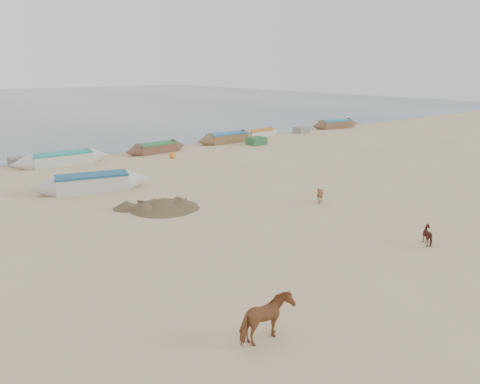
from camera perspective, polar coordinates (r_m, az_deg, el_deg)
name	(u,v)px	position (r m, az deg, el deg)	size (l,w,h in m)	color
ground	(302,237)	(18.84, 7.56, -5.43)	(140.00, 140.00, 0.00)	tan
cow_adult	(266,319)	(11.81, 3.21, -15.21)	(0.65, 1.44, 1.21)	brown
calf_front	(320,195)	(23.33, 9.69, -0.37)	(0.70, 0.79, 0.87)	brown
calf_right	(430,235)	(19.22, 22.14, -4.91)	(0.71, 0.61, 0.72)	#56241B
near_canoe	(92,183)	(26.55, -17.63, 1.09)	(6.41, 1.32, 0.93)	beige
debris_pile	(164,203)	(22.61, -9.27, -1.33)	(3.32, 3.32, 0.50)	brown
waterline_canoes	(124,150)	(36.64, -13.95, 4.99)	(58.83, 3.94, 0.88)	brown
beach_clutter	(155,151)	(36.57, -10.36, 4.98)	(44.81, 4.85, 0.64)	#316D39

